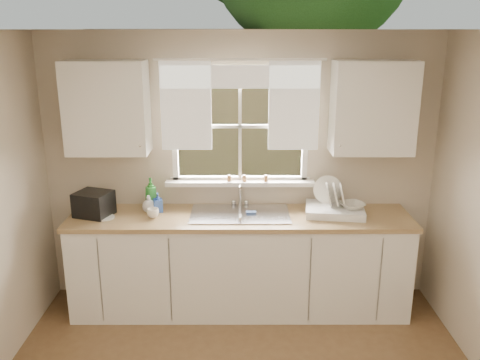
{
  "coord_description": "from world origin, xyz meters",
  "views": [
    {
      "loc": [
        -0.01,
        -2.55,
        2.5
      ],
      "look_at": [
        0.0,
        1.65,
        1.25
      ],
      "focal_mm": 38.0,
      "sensor_mm": 36.0,
      "label": 1
    }
  ],
  "objects_px": {
    "dish_rack": "(334,207)",
    "soap_bottle_a": "(151,194)",
    "cup": "(153,213)",
    "black_appliance": "(94,204)"
  },
  "relations": [
    {
      "from": "dish_rack",
      "to": "soap_bottle_a",
      "type": "bearing_deg",
      "value": 175.55
    },
    {
      "from": "cup",
      "to": "black_appliance",
      "type": "xyz_separation_m",
      "value": [
        -0.53,
        0.06,
        0.07
      ]
    },
    {
      "from": "cup",
      "to": "black_appliance",
      "type": "relative_size",
      "value": 0.36
    },
    {
      "from": "dish_rack",
      "to": "soap_bottle_a",
      "type": "relative_size",
      "value": 1.91
    },
    {
      "from": "dish_rack",
      "to": "soap_bottle_a",
      "type": "distance_m",
      "value": 1.67
    },
    {
      "from": "dish_rack",
      "to": "soap_bottle_a",
      "type": "xyz_separation_m",
      "value": [
        -1.66,
        0.13,
        0.09
      ]
    },
    {
      "from": "dish_rack",
      "to": "black_appliance",
      "type": "bearing_deg",
      "value": -178.83
    },
    {
      "from": "dish_rack",
      "to": "cup",
      "type": "bearing_deg",
      "value": -176.45
    },
    {
      "from": "dish_rack",
      "to": "cup",
      "type": "height_order",
      "value": "dish_rack"
    },
    {
      "from": "dish_rack",
      "to": "soap_bottle_a",
      "type": "height_order",
      "value": "dish_rack"
    }
  ]
}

